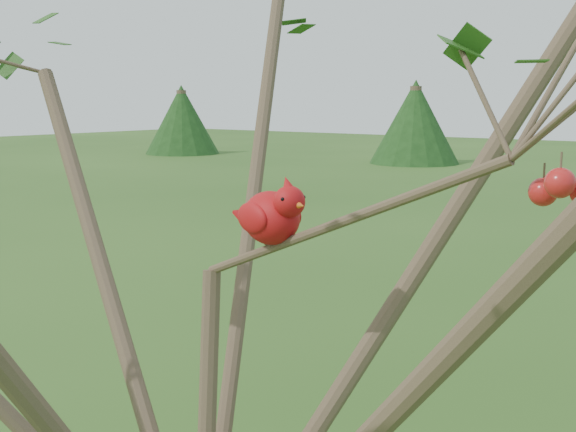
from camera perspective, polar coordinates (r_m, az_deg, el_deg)
The scene contains 2 objects.
crabapple_tree at distance 1.25m, azimuth -7.55°, elevation 1.84°, with size 2.35×2.05×2.95m.
cardinal at distance 1.28m, azimuth -1.18°, elevation 0.03°, with size 0.20×0.12×0.14m.
Camera 1 is at (0.89, -0.90, 2.28)m, focal length 45.00 mm.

